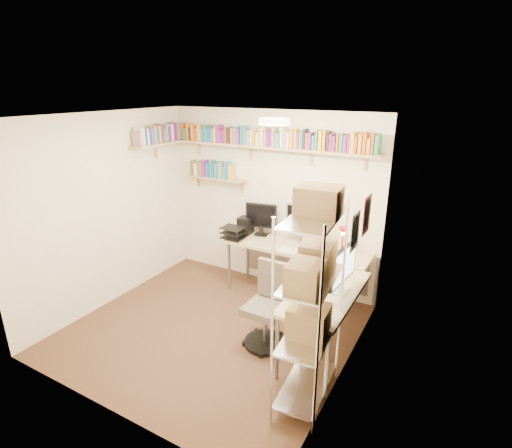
# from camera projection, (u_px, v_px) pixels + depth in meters

# --- Properties ---
(ground) EXTENTS (3.20, 3.20, 0.00)m
(ground) POSITION_uv_depth(u_px,v_px,m) (212.00, 329.00, 4.83)
(ground) COLOR #402E1B
(ground) RESTS_ON ground
(room_shell) EXTENTS (3.24, 3.04, 2.52)m
(room_shell) POSITION_uv_depth(u_px,v_px,m) (208.00, 207.00, 4.32)
(room_shell) COLOR #F0E0C4
(room_shell) RESTS_ON ground
(wall_shelves) EXTENTS (3.12, 1.09, 0.80)m
(wall_shelves) POSITION_uv_depth(u_px,v_px,m) (236.00, 145.00, 5.43)
(wall_shelves) COLOR tan
(wall_shelves) RESTS_ON ground
(corner_desk) EXTENTS (2.12, 1.97, 1.31)m
(corner_desk) POSITION_uv_depth(u_px,v_px,m) (294.00, 255.00, 5.09)
(corner_desk) COLOR #D1B388
(corner_desk) RESTS_ON ground
(office_chair) EXTENTS (0.50, 0.51, 0.96)m
(office_chair) POSITION_uv_depth(u_px,v_px,m) (268.00, 311.00, 4.46)
(office_chair) COLOR black
(office_chair) RESTS_ON ground
(wire_rack) EXTENTS (0.47, 0.85, 2.03)m
(wire_rack) POSITION_uv_depth(u_px,v_px,m) (312.00, 277.00, 3.37)
(wire_rack) COLOR silver
(wire_rack) RESTS_ON ground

